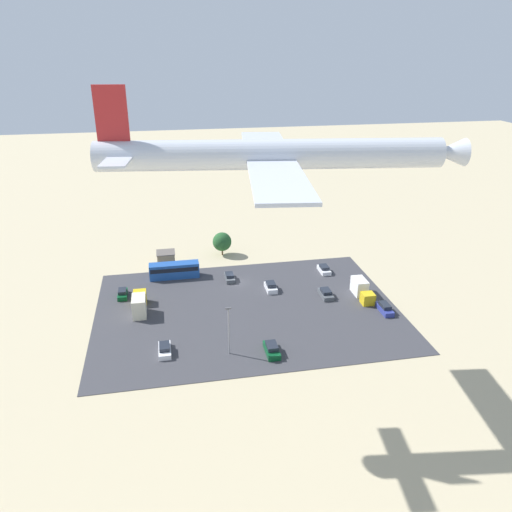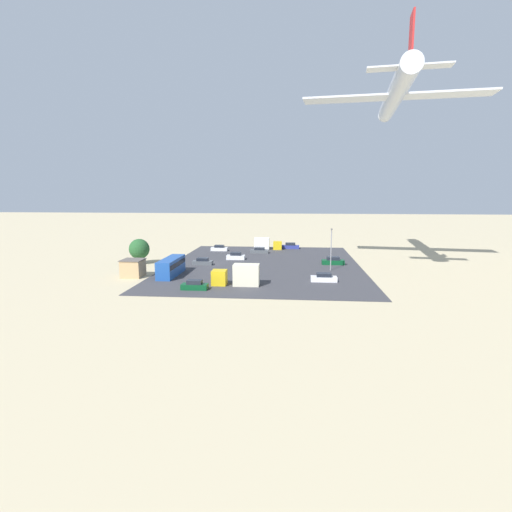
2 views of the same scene
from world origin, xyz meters
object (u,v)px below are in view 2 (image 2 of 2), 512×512
Objects in this scene: shed_building at (133,268)px; parked_truck_1 at (266,244)px; parked_car_3 at (333,261)px; parked_car_7 at (324,278)px; parked_car_1 at (219,248)px; parked_car_4 at (195,285)px; bus at (171,266)px; parked_car_6 at (259,251)px; parked_truck_0 at (239,276)px; airplane at (395,95)px; parked_car_5 at (236,256)px; parked_car_0 at (203,262)px; parked_car_2 at (290,246)px.

shed_building is 42.57m from parked_truck_1.
parked_car_7 is (16.52, -3.20, -0.08)m from parked_car_3.
parked_car_1 is 41.69m from parked_car_4.
bus is 2.27× the size of parked_car_6.
parked_car_1 is at bearing -106.18° from parked_car_6.
parked_truck_0 reaches higher than parked_car_3.
airplane is at bearing -56.13° from parked_truck_0.
airplane reaches higher than shed_building.
shed_building is 16.01m from parked_car_4.
parked_car_3 is 21.85m from parked_car_5.
parked_car_7 is at bearing 23.74° from parked_car_6.
parked_car_0 is 20.47m from parked_truck_0.
parked_car_3 is 33.95m from parked_car_4.
airplane is at bearing 48.62° from parked_truck_1.
parked_car_5 is (-18.43, 9.38, -1.03)m from bus.
airplane reaches higher than parked_car_1.
parked_car_3 is 0.64× the size of parked_truck_1.
parked_truck_0 is (35.00, -0.61, 1.01)m from parked_car_6.
parked_car_6 is at bearing 145.31° from shed_building.
parked_car_3 is at bearing 169.03° from parked_car_7.
parked_truck_0 is at bearing -165.10° from parked_car_1.
shed_building is 16.10m from parked_car_0.
airplane reaches higher than parked_car_3.
parked_car_7 is (1.05, 34.18, -0.92)m from shed_building.
shed_building is at bearing 163.32° from parked_car_1.
parked_car_2 reaches higher than parked_car_6.
shed_building reaches higher than parked_car_7.
shed_building is at bearing -122.66° from parked_car_4.
parked_car_3 reaches higher than parked_car_0.
parked_car_4 is 39.07m from parked_car_6.
parked_car_0 is 20.30m from parked_car_1.
parked_car_4 is 1.01× the size of parked_car_5.
parked_car_4 is at bearing -10.57° from parked_truck_1.
parked_car_6 is 35.02m from parked_truck_0.
bus is 27.71m from parked_car_7.
parked_car_7 is (-7.57, 20.72, -0.03)m from parked_car_4.
parked_car_2 is 22.18m from parked_car_5.
airplane is (1.92, 10.58, 32.79)m from parked_car_3.
airplane is at bearing 16.20° from bus.
parked_truck_0 is (-3.42, 6.55, 0.98)m from parked_car_4.
bus reaches higher than shed_building.
parked_car_1 is 12.58m from parked_truck_1.
parked_car_7 is at bearing -144.40° from parked_car_1.
bus is at bearing 114.36° from parked_car_3.
parked_car_3 is 1.14× the size of parked_car_5.
parked_car_0 is at bearing 95.97° from parked_car_3.
parked_car_7 is at bearing -73.64° from parked_truck_0.
parked_car_6 is (3.12, 10.75, -0.01)m from parked_car_1.
shed_building is 40.46m from parked_car_3.
bus is at bearing 103.07° from shed_building.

